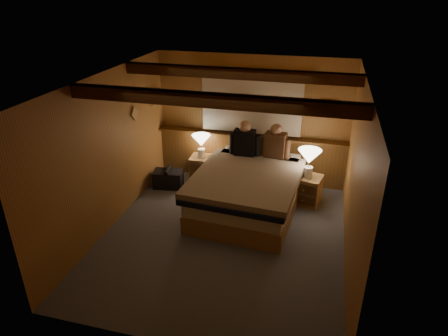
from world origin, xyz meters
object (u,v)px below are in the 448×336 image
(lamp_left, at_px, (201,142))
(nightstand_left, at_px, (202,168))
(nightstand_right, at_px, (307,190))
(person_left, at_px, (245,141))
(bed, at_px, (248,191))
(lamp_right, at_px, (309,158))
(person_right, at_px, (276,144))
(duffel_bag, at_px, (168,179))

(lamp_left, bearing_deg, nightstand_left, 81.36)
(nightstand_right, xyz_separation_m, person_left, (-1.16, 0.18, 0.73))
(bed, height_order, lamp_left, lamp_left)
(lamp_left, distance_m, lamp_right, 2.07)
(lamp_left, xyz_separation_m, person_right, (1.42, -0.15, 0.17))
(lamp_left, xyz_separation_m, lamp_right, (2.03, -0.40, 0.06))
(person_right, bearing_deg, person_left, -168.39)
(person_left, bearing_deg, bed, -74.06)
(lamp_right, relative_size, person_right, 0.79)
(lamp_left, distance_m, person_left, 0.91)
(bed, xyz_separation_m, person_right, (0.33, 0.75, 0.60))
(lamp_right, bearing_deg, duffel_bag, -179.50)
(lamp_left, height_order, person_right, person_right)
(person_left, bearing_deg, lamp_right, -11.14)
(lamp_right, height_order, duffel_bag, lamp_right)
(person_right, distance_m, duffel_bag, 2.14)
(nightstand_right, height_order, lamp_right, lamp_right)
(lamp_right, relative_size, duffel_bag, 0.88)
(lamp_right, bearing_deg, bed, -151.75)
(person_left, bearing_deg, nightstand_right, -9.77)
(lamp_right, xyz_separation_m, duffel_bag, (-2.57, -0.02, -0.70))
(bed, xyz_separation_m, lamp_right, (0.94, 0.50, 0.49))
(person_left, relative_size, person_right, 1.03)
(nightstand_right, bearing_deg, lamp_left, -178.26)
(person_right, height_order, duffel_bag, person_right)
(nightstand_left, bearing_deg, bed, -42.37)
(nightstand_right, xyz_separation_m, lamp_right, (-0.01, -0.03, 0.61))
(lamp_right, bearing_deg, person_right, 158.22)
(nightstand_left, distance_m, person_right, 1.60)
(nightstand_left, bearing_deg, person_right, -9.08)
(nightstand_left, distance_m, duffel_bag, 0.70)
(bed, bearing_deg, nightstand_right, 33.35)
(bed, distance_m, nightstand_left, 1.43)
(lamp_right, distance_m, person_left, 1.18)
(nightstand_right, relative_size, duffel_bag, 0.93)
(lamp_left, relative_size, duffel_bag, 0.78)
(nightstand_right, xyz_separation_m, person_right, (-0.62, 0.22, 0.72))
(bed, bearing_deg, lamp_right, 32.31)
(person_left, bearing_deg, duffel_bag, -171.77)
(nightstand_left, distance_m, nightstand_right, 2.07)
(nightstand_left, relative_size, nightstand_right, 0.91)
(nightstand_left, relative_size, person_left, 0.73)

